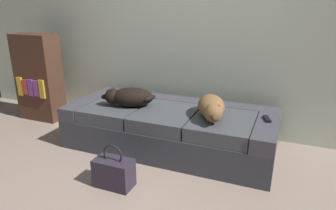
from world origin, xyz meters
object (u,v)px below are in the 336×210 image
at_px(dog_dark, 129,97).
at_px(tv_remote, 267,119).
at_px(couch, 170,128).
at_px(dog_tan, 212,107).
at_px(bookshelf, 39,78).
at_px(handbag, 114,172).

relative_size(dog_dark, tv_remote, 3.77).
distance_m(couch, tv_remote, 0.98).
relative_size(dog_tan, bookshelf, 0.52).
relative_size(handbag, bookshelf, 0.34).
xyz_separation_m(dog_tan, bookshelf, (-2.35, 0.26, 0.01)).
bearing_deg(bookshelf, couch, -4.89).
bearing_deg(bookshelf, dog_tan, -6.38).
xyz_separation_m(dog_dark, tv_remote, (1.37, 0.14, -0.09)).
height_order(dog_tan, tv_remote, dog_tan).
distance_m(dog_tan, tv_remote, 0.52).
distance_m(dog_dark, bookshelf, 1.49).
bearing_deg(tv_remote, dog_dark, 167.18).
xyz_separation_m(couch, tv_remote, (0.95, 0.03, 0.23)).
bearing_deg(couch, handbag, -100.26).
bearing_deg(handbag, bookshelf, 149.68).
relative_size(couch, bookshelf, 1.93).
distance_m(tv_remote, handbag, 1.45).
bearing_deg(handbag, couch, 79.74).
height_order(tv_remote, handbag, tv_remote).
relative_size(dog_tan, handbag, 1.51).
height_order(couch, tv_remote, tv_remote).
bearing_deg(dog_dark, dog_tan, 0.01).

